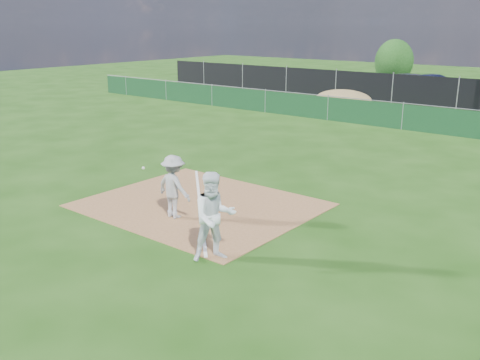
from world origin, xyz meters
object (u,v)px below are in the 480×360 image
play_at_first (174,187)px  first_base (214,209)px  car_left (414,84)px  car_mid (434,86)px  runner (214,217)px  tree_left (394,61)px

play_at_first → first_base: bearing=67.0°
car_left → car_mid: bearing=-98.8°
first_base → play_at_first: 1.38m
first_base → car_mid: size_ratio=0.08×
runner → car_left: (-6.88, 28.51, -0.16)m
runner → car_mid: bearing=44.8°
runner → first_base: bearing=75.7°
car_left → tree_left: tree_left is taller
play_at_first → car_mid: (-3.00, 27.22, -0.10)m
first_base → runner: (2.06, -2.30, 0.91)m
first_base → car_mid: (-3.44, 26.19, 0.69)m
play_at_first → car_left: (-4.39, 27.25, -0.04)m
car_left → runner: bearing=-173.9°
car_mid → tree_left: tree_left is taller
car_left → tree_left: size_ratio=1.30×
car_left → first_base: bearing=-177.1°
tree_left → car_left: bearing=-54.7°
runner → car_mid: runner is taller
car_mid → first_base: bearing=-160.0°
car_left → tree_left: 6.81m
first_base → car_mid: 26.42m
first_base → car_left: car_left is taller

